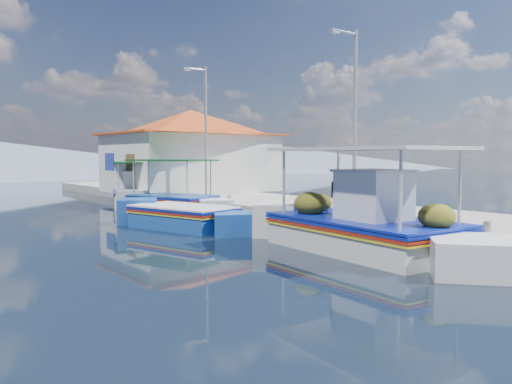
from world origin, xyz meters
TOP-DOWN VIEW (x-y plane):
  - ground at (0.00, 0.00)m, footprint 160.00×160.00m
  - quay at (5.90, 6.00)m, footprint 5.00×44.00m
  - bollards at (3.80, 5.25)m, footprint 0.20×17.20m
  - main_caique at (1.62, -0.82)m, footprint 3.06×8.82m
  - caique_green_canopy at (2.46, 10.44)m, footprint 3.40×6.34m
  - caique_blue_hull at (0.18, 5.62)m, footprint 2.89×6.15m
  - caique_far at (2.56, 14.50)m, footprint 3.59×6.22m
  - harbor_building at (6.20, 15.00)m, footprint 10.49×10.49m
  - lamp_post_near at (4.51, 2.00)m, footprint 1.21×0.14m
  - lamp_post_far at (4.51, 11.00)m, footprint 1.21×0.14m
  - mountain_ridge at (6.54, 56.00)m, footprint 171.40×96.00m

SIDE VIEW (x-z plane):
  - ground at x=0.00m, z-range 0.00..0.00m
  - quay at x=5.90m, z-range 0.00..0.50m
  - caique_blue_hull at x=0.18m, z-range -0.26..0.87m
  - caique_green_canopy at x=2.46m, z-range -0.88..1.63m
  - caique_far at x=2.56m, z-range -0.74..1.61m
  - main_caique at x=1.62m, z-range -0.90..2.02m
  - bollards at x=3.80m, z-range 0.50..0.80m
  - mountain_ridge at x=6.54m, z-range -0.71..4.79m
  - harbor_building at x=6.20m, z-range 0.58..4.98m
  - lamp_post_near at x=4.51m, z-range 0.85..6.85m
  - lamp_post_far at x=4.51m, z-range 0.85..6.85m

